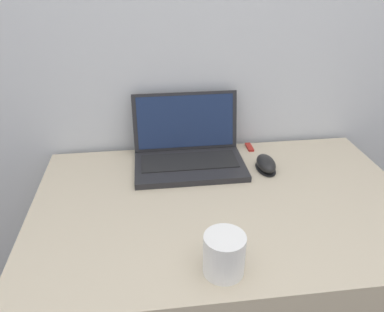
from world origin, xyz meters
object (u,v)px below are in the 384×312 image
Objects in this scene: laptop at (188,150)px; usb_stick at (249,147)px; computer_mouse at (266,164)px; drink_cup at (224,254)px.

usb_stick is (0.24, 0.08, -0.05)m from laptop.
computer_mouse is at bearing -85.08° from usb_stick.
usb_stick is at bearing 94.92° from computer_mouse.
computer_mouse is (0.25, -0.08, -0.03)m from laptop.
drink_cup is 0.63m from usb_stick.
laptop is at bearing 92.24° from drink_cup.
laptop is 0.25m from usb_stick.
usb_stick is at bearing 69.65° from drink_cup.
usb_stick is at bearing 18.22° from laptop.
laptop is 0.51m from drink_cup.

